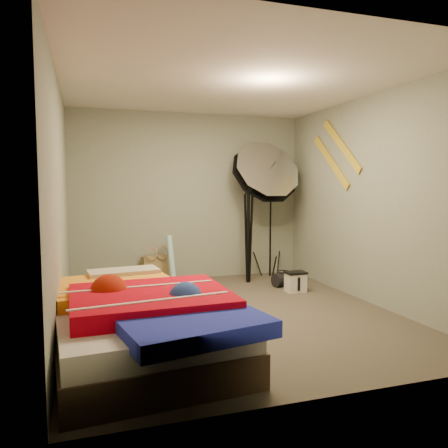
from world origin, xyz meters
name	(u,v)px	position (x,y,z in m)	size (l,w,h in m)	color
floor	(232,314)	(0.00, 0.00, 0.00)	(4.00, 4.00, 0.00)	#51483C
ceiling	(232,83)	(0.00, 0.00, 2.50)	(4.00, 4.00, 0.00)	silver
wall_back	(190,197)	(0.00, 2.00, 1.25)	(3.50, 3.50, 0.00)	gray
wall_front	(332,212)	(0.00, -2.00, 1.25)	(3.50, 3.50, 0.00)	gray
wall_left	(60,203)	(-1.75, 0.00, 1.25)	(4.00, 4.00, 0.00)	gray
wall_right	(370,200)	(1.75, 0.00, 1.25)	(4.00, 4.00, 0.00)	gray
tote_bag	(155,269)	(-0.55, 1.90, 0.19)	(0.39, 0.12, 0.39)	#A08758
wrapping_roll	(171,260)	(-0.35, 1.71, 0.35)	(0.08, 0.08, 0.70)	#5FBFDE
camera_case	(296,283)	(1.14, 0.70, 0.13)	(0.25, 0.18, 0.25)	silver
duffel_bag	(284,279)	(1.14, 1.06, 0.10)	(0.19, 0.19, 0.31)	black
wall_stripe_upper	(342,145)	(1.73, 0.60, 1.95)	(0.02, 1.10, 0.10)	gold
wall_stripe_lower	(331,162)	(1.73, 0.85, 1.75)	(0.02, 1.10, 0.10)	gold
bed	(142,321)	(-1.09, -0.88, 0.29)	(1.60, 2.23, 0.58)	#483425
photo_umbrella	(264,175)	(1.07, 1.65, 1.59)	(1.27, 0.92, 2.21)	black
camera_tripod	(248,227)	(0.75, 1.46, 0.82)	(0.08, 0.08, 1.43)	black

